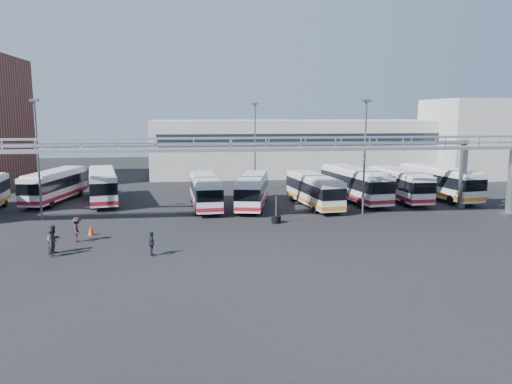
{
  "coord_description": "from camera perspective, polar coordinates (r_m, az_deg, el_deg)",
  "views": [
    {
      "loc": [
        -2.83,
        -35.6,
        9.07
      ],
      "look_at": [
        2.19,
        6.0,
        2.41
      ],
      "focal_mm": 35.0,
      "sensor_mm": 36.0,
      "label": 1
    }
  ],
  "objects": [
    {
      "name": "pedestrian_a",
      "position": [
        34.4,
        -22.29,
        -5.37
      ],
      "size": [
        0.46,
        0.68,
        1.83
      ],
      "primitive_type": "imported",
      "rotation": [
        0.0,
        0.0,
        1.61
      ],
      "color": "black",
      "rests_on": "ground"
    },
    {
      "name": "ground",
      "position": [
        36.85,
        -2.27,
        -5.23
      ],
      "size": [
        140.0,
        140.0,
        0.0
      ],
      "primitive_type": "plane",
      "color": "black",
      "rests_on": "ground"
    },
    {
      "name": "warehouse",
      "position": [
        75.25,
        4.52,
        5.14
      ],
      "size": [
        42.0,
        14.0,
        8.0
      ],
      "primitive_type": "cube",
      "color": "#9E9E99",
      "rests_on": "ground"
    },
    {
      "name": "bus_8",
      "position": [
        54.14,
        16.04,
        0.94
      ],
      "size": [
        3.05,
        10.71,
        3.22
      ],
      "rotation": [
        0.0,
        0.0,
        0.06
      ],
      "color": "silver",
      "rests_on": "ground"
    },
    {
      "name": "light_pole_mid",
      "position": [
        45.23,
        12.32,
        4.58
      ],
      "size": [
        0.7,
        0.35,
        10.21
      ],
      "color": "#4C4F54",
      "rests_on": "ground"
    },
    {
      "name": "light_pole_left",
      "position": [
        45.67,
        -23.68,
        4.07
      ],
      "size": [
        0.7,
        0.35,
        10.21
      ],
      "color": "#4C4F54",
      "rests_on": "ground"
    },
    {
      "name": "gantry",
      "position": [
        41.72,
        -2.97,
        4.12
      ],
      "size": [
        51.4,
        5.15,
        7.1
      ],
      "color": "#96989E",
      "rests_on": "ground"
    },
    {
      "name": "bus_1",
      "position": [
        55.04,
        -21.98,
        0.78
      ],
      "size": [
        4.36,
        10.96,
        3.25
      ],
      "rotation": [
        0.0,
        0.0,
        -0.18
      ],
      "color": "silver",
      "rests_on": "ground"
    },
    {
      "name": "cone_left",
      "position": [
        39.3,
        -22.47,
        -4.45
      ],
      "size": [
        0.61,
        0.61,
        0.75
      ],
      "primitive_type": "cone",
      "rotation": [
        0.0,
        0.0,
        -0.39
      ],
      "color": "red",
      "rests_on": "ground"
    },
    {
      "name": "pedestrian_b",
      "position": [
        35.09,
        -22.12,
        -5.03
      ],
      "size": [
        1.08,
        1.16,
        1.9
      ],
      "primitive_type": "imported",
      "rotation": [
        0.0,
        0.0,
        1.05
      ],
      "color": "#231F2B",
      "rests_on": "ground"
    },
    {
      "name": "building_right",
      "position": [
        79.05,
        24.35,
        5.64
      ],
      "size": [
        14.0,
        12.0,
        11.0
      ],
      "primitive_type": "cube",
      "color": "#B2B2AD",
      "rests_on": "ground"
    },
    {
      "name": "bus_9",
      "position": [
        56.45,
        20.19,
        1.17
      ],
      "size": [
        4.44,
        11.53,
        3.42
      ],
      "rotation": [
        0.0,
        0.0,
        0.17
      ],
      "color": "silver",
      "rests_on": "ground"
    },
    {
      "name": "bus_4",
      "position": [
        48.06,
        -5.83,
        0.19
      ],
      "size": [
        3.04,
        10.4,
        3.12
      ],
      "rotation": [
        0.0,
        0.0,
        0.06
      ],
      "color": "silver",
      "rests_on": "ground"
    },
    {
      "name": "pedestrian_d",
      "position": [
        32.73,
        -11.84,
        -5.8
      ],
      "size": [
        0.65,
        1.01,
        1.6
      ],
      "primitive_type": "imported",
      "rotation": [
        0.0,
        0.0,
        1.87
      ],
      "color": "#1A212F",
      "rests_on": "ground"
    },
    {
      "name": "light_pole_back",
      "position": [
        58.1,
        -0.12,
        5.73
      ],
      "size": [
        0.7,
        0.35,
        10.21
      ],
      "color": "#4C4F54",
      "rests_on": "ground"
    },
    {
      "name": "bus_2",
      "position": [
        53.15,
        -17.13,
        0.82
      ],
      "size": [
        4.62,
        11.27,
        3.34
      ],
      "rotation": [
        0.0,
        0.0,
        0.19
      ],
      "color": "silver",
      "rests_on": "ground"
    },
    {
      "name": "bus_5",
      "position": [
        48.21,
        -0.4,
        0.26
      ],
      "size": [
        4.42,
        10.5,
        3.11
      ],
      "rotation": [
        0.0,
        0.0,
        -0.21
      ],
      "color": "silver",
      "rests_on": "ground"
    },
    {
      "name": "bus_6",
      "position": [
        48.8,
        6.63,
        0.31
      ],
      "size": [
        3.63,
        10.47,
        3.11
      ],
      "rotation": [
        0.0,
        0.0,
        0.12
      ],
      "color": "silver",
      "rests_on": "ground"
    },
    {
      "name": "cone_right",
      "position": [
        39.46,
        -18.35,
        -4.16
      ],
      "size": [
        0.6,
        0.6,
        0.76
      ],
      "primitive_type": "cone",
      "rotation": [
        0.0,
        0.0,
        -0.3
      ],
      "color": "red",
      "rests_on": "ground"
    },
    {
      "name": "tire_stack",
      "position": [
        41.55,
        2.31,
        -3.05
      ],
      "size": [
        0.79,
        0.79,
        2.25
      ],
      "color": "black",
      "rests_on": "ground"
    },
    {
      "name": "bus_7",
      "position": [
        52.36,
        11.23,
        1.0
      ],
      "size": [
        4.41,
        11.64,
        3.45
      ],
      "rotation": [
        0.0,
        0.0,
        0.16
      ],
      "color": "silver",
      "rests_on": "ground"
    },
    {
      "name": "pedestrian_c",
      "position": [
        37.62,
        -19.77,
        -4.07
      ],
      "size": [
        0.87,
        1.26,
        1.79
      ],
      "primitive_type": "imported",
      "rotation": [
        0.0,
        0.0,
        1.76
      ],
      "color": "#2C1D20",
      "rests_on": "ground"
    }
  ]
}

